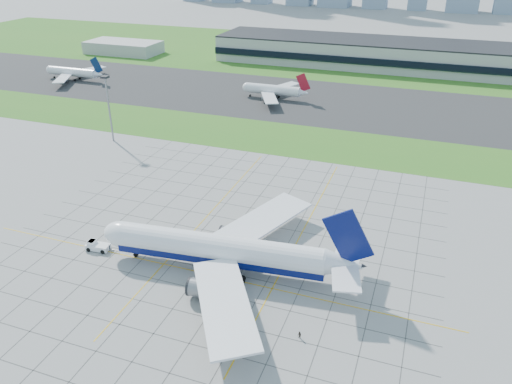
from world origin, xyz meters
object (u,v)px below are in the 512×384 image
airliner (222,250)px  distant_jet_0 (73,72)px  light_mast (108,101)px  distant_jet_1 (274,90)px  pushback_tug (97,246)px  crew_near (109,248)px  crew_far (299,335)px

airliner → distant_jet_0: bearing=131.7°
light_mast → distant_jet_1: size_ratio=0.60×
pushback_tug → distant_jet_1: (0.83, 143.17, 3.39)m
airliner → crew_near: (-30.40, -2.24, -4.80)m
distant_jet_1 → distant_jet_0: bearing=-178.4°
airliner → pushback_tug: (-33.64, -2.95, -4.55)m
pushback_tug → crew_near: bearing=6.5°
light_mast → airliner: bearing=-40.8°
pushback_tug → crew_far: pushback_tug is taller
airliner → distant_jet_1: 144.01m
light_mast → crew_near: bearing=-56.4°
airliner → crew_near: size_ratio=39.48×
crew_far → distant_jet_1: (-56.42, 156.27, 3.65)m
light_mast → distant_jet_1: (41.65, 76.04, -11.70)m
crew_near → distant_jet_1: bearing=20.1°
light_mast → pushback_tug: 80.00m
light_mast → pushback_tug: size_ratio=2.87×
pushback_tug → crew_near: 3.32m
crew_near → light_mast: bearing=52.7°
airliner → distant_jet_0: (-149.63, 136.87, -1.15)m
pushback_tug → distant_jet_0: 181.70m
crew_far → light_mast: bearing=-177.1°
light_mast → pushback_tug: light_mast is taller
crew_far → distant_jet_0: size_ratio=0.04×
light_mast → pushback_tug: (40.82, -67.13, -15.09)m
airliner → pushback_tug: size_ratio=7.41×
crew_near → distant_jet_0: distant_jet_0 is taller
crew_near → crew_far: bearing=-85.2°
airliner → distant_jet_0: airliner is taller
pushback_tug → crew_far: 58.73m
crew_near → distant_jet_1: 142.53m
crew_near → distant_jet_0: 183.25m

